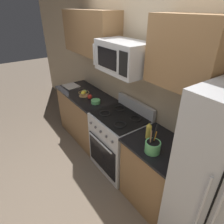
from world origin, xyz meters
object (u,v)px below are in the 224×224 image
Objects in this scene: range_oven at (119,142)px; fruit_basket at (84,93)px; bottle_oil at (149,131)px; utensil_crock at (153,146)px; cutting_board at (71,86)px; apple_loose at (90,97)px; microwave at (123,57)px; prep_bowl at (96,101)px.

range_oven reaches higher than fruit_basket.
bottle_oil reaches higher than range_oven.
utensil_crock reaches higher than cutting_board.
apple_loose is 0.26× the size of cutting_board.
bottle_oil is (0.58, -0.02, 0.54)m from range_oven.
range_oven is 13.77× the size of apple_loose.
utensil_crock is at bearing -13.57° from microwave.
apple_loose is 0.20m from prep_bowl.
prep_bowl is (0.20, -0.00, -0.01)m from apple_loose.
utensil_crock reaches higher than bottle_oil.
utensil_crock is 1.58m from apple_loose.
range_oven is at bearing 3.90° from fruit_basket.
apple_loose reaches higher than cutting_board.
apple_loose is 0.51× the size of prep_bowl.
utensil_crock is at bearing -2.51° from cutting_board.
range_oven is at bearing 178.00° from bottle_oil.
cutting_board is at bearing -178.77° from apple_loose.
range_oven is 1.55× the size of microwave.
prep_bowl is (-1.17, -0.03, -0.07)m from bottle_oil.
fruit_basket is 0.62× the size of cutting_board.
apple_loose reaches higher than prep_bowl.
prep_bowl is (-0.59, -0.08, -0.81)m from microwave.
apple_loose is at bearing -174.61° from microwave.
apple_loose is at bearing 6.22° from fruit_basket.
utensil_crock is 1.75m from fruit_basket.
bottle_oil is (1.37, 0.03, 0.07)m from apple_loose.
range_oven is 4.75× the size of bottle_oil.
bottle_oil is (-0.21, 0.14, 0.03)m from utensil_crock.
apple_loose is at bearing -178.91° from bottle_oil.
utensil_crock is 4.32× the size of apple_loose.
microwave is at bearing 3.41° from cutting_board.
apple_loose is (-0.78, -0.05, 0.48)m from range_oven.
utensil_crock reaches higher than range_oven.
microwave is at bearing 90.08° from range_oven.
utensil_crock is 1.49× the size of bottle_oil.
bottle_oil is 1.49× the size of prep_bowl.
prep_bowl is (0.37, 0.02, -0.01)m from fruit_basket.
microwave is at bearing 175.27° from bottle_oil.
fruit_basket is 0.54m from cutting_board.
range_oven reaches higher than cutting_board.
utensil_crock is at bearing -34.49° from bottle_oil.
microwave is (-0.00, 0.03, 1.28)m from range_oven.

